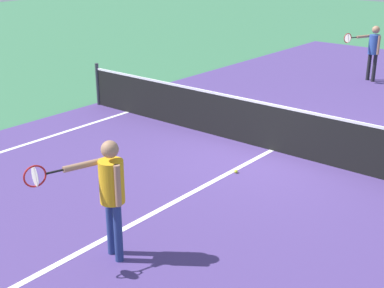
{
  "coord_description": "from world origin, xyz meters",
  "views": [
    {
      "loc": [
        5.14,
        -8.82,
        3.9
      ],
      "look_at": [
        0.23,
        -2.81,
        1.0
      ],
      "focal_mm": 50.46,
      "sensor_mm": 36.0,
      "label": 1
    }
  ],
  "objects_px": {
    "net": "(273,127)",
    "player_far": "(373,47)",
    "player_near": "(110,187)",
    "tennis_ball_near_net": "(236,171)"
  },
  "relations": [
    {
      "from": "player_far",
      "to": "tennis_ball_near_net",
      "type": "relative_size",
      "value": 24.79
    },
    {
      "from": "net",
      "to": "tennis_ball_near_net",
      "type": "distance_m",
      "value": 1.47
    },
    {
      "from": "player_near",
      "to": "tennis_ball_near_net",
      "type": "bearing_deg",
      "value": 95.89
    },
    {
      "from": "player_far",
      "to": "tennis_ball_near_net",
      "type": "bearing_deg",
      "value": -83.95
    },
    {
      "from": "net",
      "to": "player_far",
      "type": "distance_m",
      "value": 6.93
    },
    {
      "from": "net",
      "to": "player_near",
      "type": "bearing_deg",
      "value": -84.68
    },
    {
      "from": "net",
      "to": "tennis_ball_near_net",
      "type": "height_order",
      "value": "net"
    },
    {
      "from": "player_far",
      "to": "tennis_ball_near_net",
      "type": "distance_m",
      "value": 8.37
    },
    {
      "from": "player_near",
      "to": "tennis_ball_near_net",
      "type": "xyz_separation_m",
      "value": [
        -0.34,
        3.31,
        -0.98
      ]
    },
    {
      "from": "net",
      "to": "player_far",
      "type": "bearing_deg",
      "value": 96.47
    }
  ]
}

